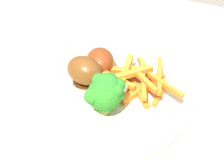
{
  "coord_description": "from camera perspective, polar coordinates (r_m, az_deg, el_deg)",
  "views": [
    {
      "loc": [
        0.14,
        -0.36,
        1.07
      ],
      "look_at": [
        -0.02,
        -0.03,
        0.73
      ],
      "focal_mm": 46.48,
      "sensor_mm": 36.0,
      "label": 1
    }
  ],
  "objects": [
    {
      "name": "dinner_plate",
      "position": [
        0.51,
        -0.0,
        -2.15
      ],
      "size": [
        0.28,
        0.28,
        0.01
      ],
      "primitive_type": "cylinder",
      "color": "beige",
      "rests_on": "dining_table"
    },
    {
      "name": "chicken_drumstick_far",
      "position": [
        0.54,
        -2.34,
        4.09
      ],
      "size": [
        0.09,
        0.12,
        0.05
      ],
      "color": "#581D0B",
      "rests_on": "dinner_plate"
    },
    {
      "name": "broccoli_floret_front",
      "position": [
        0.46,
        -0.77,
        -1.48
      ],
      "size": [
        0.04,
        0.04,
        0.06
      ],
      "color": "#82A75F",
      "rests_on": "dinner_plate"
    },
    {
      "name": "broccoli_floret_back",
      "position": [
        0.45,
        -1.26,
        -1.85
      ],
      "size": [
        0.06,
        0.06,
        0.07
      ],
      "color": "#8AA753",
      "rests_on": "dinner_plate"
    },
    {
      "name": "chicken_drumstick_near",
      "position": [
        0.52,
        -4.96,
        2.46
      ],
      "size": [
        0.13,
        0.06,
        0.05
      ],
      "color": "#4C240D",
      "rests_on": "dinner_plate"
    },
    {
      "name": "carrot_fries_pile",
      "position": [
        0.51,
        4.95,
        0.47
      ],
      "size": [
        0.15,
        0.13,
        0.04
      ],
      "color": "orange",
      "rests_on": "dinner_plate"
    },
    {
      "name": "broccoli_floret_middle",
      "position": [
        0.45,
        -0.92,
        -0.69
      ],
      "size": [
        0.05,
        0.05,
        0.07
      ],
      "color": "#8CB55F",
      "rests_on": "dinner_plate"
    },
    {
      "name": "dining_table",
      "position": [
        0.6,
        3.03,
        -8.0
      ],
      "size": [
        1.15,
        0.81,
        0.7
      ],
      "color": "#B7B7BC",
      "rests_on": "ground_plane"
    }
  ]
}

